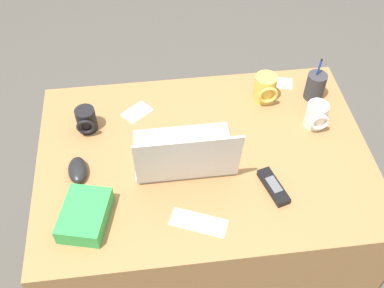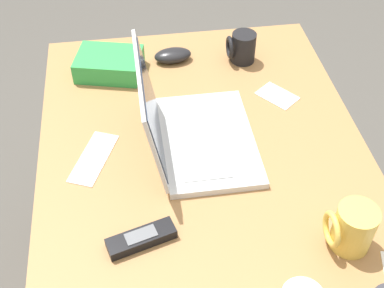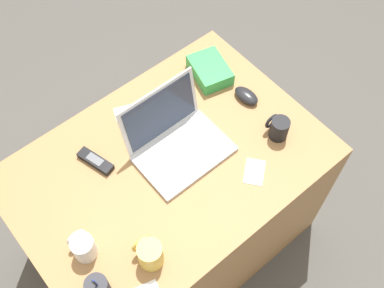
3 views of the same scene
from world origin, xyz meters
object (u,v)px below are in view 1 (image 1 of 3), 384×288
Objects in this scene: computer_mouse at (78,170)px; coffee_mug_tall at (316,115)px; pen_holder at (315,86)px; coffee_mug_white at (86,120)px; cordless_phone at (273,187)px; snack_bag at (85,215)px; coffee_mug_spare at (265,88)px; laptop at (185,154)px.

coffee_mug_tall reaches higher than computer_mouse.
coffee_mug_tall is 0.55× the size of pen_holder.
cordless_phone is at bearing 150.40° from coffee_mug_white.
coffee_mug_white is 0.70m from cordless_phone.
snack_bag is (0.82, 0.31, -0.02)m from coffee_mug_tall.
coffee_mug_spare reaches higher than coffee_mug_white.
laptop is 0.44m from coffee_mug_spare.
laptop is 0.51m from coffee_mug_tall.
pen_holder is (-0.04, -0.15, 0.01)m from coffee_mug_tall.
coffee_mug_white is (0.33, -0.20, -0.00)m from laptop.
cordless_phone is at bearing 50.54° from coffee_mug_tall.
laptop is at bearing 148.56° from coffee_mug_white.
snack_bag is at bearing 20.80° from coffee_mug_tall.
coffee_mug_white is at bearing -31.44° from laptop.
pen_holder is 0.98m from snack_bag.
laptop is at bearing 175.03° from computer_mouse.
coffee_mug_tall is 0.35m from cordless_phone.
laptop is at bearing -27.27° from cordless_phone.
coffee_mug_white is 0.52× the size of pen_holder.
computer_mouse is 0.73× the size of cordless_phone.
coffee_mug_tall reaches higher than coffee_mug_white.
computer_mouse is 0.86m from coffee_mug_tall.
pen_holder is 0.96× the size of snack_bag.
laptop reaches higher than computer_mouse.
coffee_mug_spare is at bearing -144.85° from snack_bag.
computer_mouse is 0.65m from cordless_phone.
snack_bag is (0.60, 0.05, 0.02)m from cordless_phone.
laptop is 3.07× the size of computer_mouse.
laptop reaches higher than coffee_mug_white.
computer_mouse is 0.21m from coffee_mug_white.
cordless_phone is at bearing 152.73° from laptop.
snack_bag is (0.67, 0.47, -0.02)m from coffee_mug_spare.
coffee_mug_white reaches higher than snack_bag.
laptop is 1.94× the size of pen_holder.
snack_bag is at bearing 28.09° from pen_holder.
coffee_mug_white is 0.95× the size of coffee_mug_tall.
pen_holder reaches higher than coffee_mug_tall.
pen_holder is (-0.89, -0.27, 0.04)m from computer_mouse.
coffee_mug_spare is (-0.67, -0.08, 0.01)m from coffee_mug_white.
coffee_mug_white is 0.60× the size of cordless_phone.
coffee_mug_tall is at bearing 133.75° from coffee_mug_spare.
computer_mouse is 0.76m from coffee_mug_spare.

